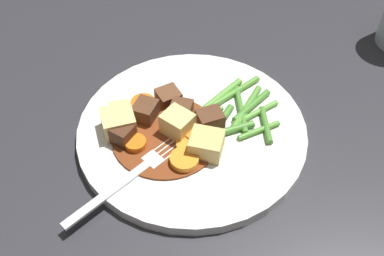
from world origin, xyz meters
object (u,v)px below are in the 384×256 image
(meat_chunk_0, at_px, (146,111))
(meat_chunk_1, at_px, (168,97))
(carrot_slice_3, at_px, (184,160))
(meat_chunk_3, at_px, (181,111))
(potato_chunk_3, at_px, (203,145))
(potato_chunk_1, at_px, (118,123))
(meat_chunk_4, at_px, (122,134))
(potato_chunk_2, at_px, (121,114))
(carrot_slice_1, at_px, (198,132))
(fork, at_px, (133,175))
(carrot_slice_2, at_px, (189,145))
(potato_chunk_0, at_px, (177,123))
(dinner_plate, at_px, (192,132))
(carrot_slice_0, at_px, (143,105))
(meat_chunk_2, at_px, (210,121))
(carrot_slice_4, at_px, (135,143))

(meat_chunk_0, relative_size, meat_chunk_1, 1.06)
(carrot_slice_3, distance_m, meat_chunk_3, 0.07)
(potato_chunk_3, bearing_deg, meat_chunk_1, -87.25)
(potato_chunk_1, distance_m, meat_chunk_4, 0.02)
(potato_chunk_2, distance_m, potato_chunk_3, 0.11)
(carrot_slice_1, relative_size, fork, 0.20)
(carrot_slice_2, bearing_deg, carrot_slice_3, 52.11)
(potato_chunk_0, relative_size, potato_chunk_1, 0.88)
(carrot_slice_2, relative_size, meat_chunk_0, 1.07)
(potato_chunk_3, bearing_deg, carrot_slice_3, 12.55)
(potato_chunk_0, xyz_separation_m, meat_chunk_4, (0.06, -0.01, -0.00))
(dinner_plate, distance_m, carrot_slice_0, 0.07)
(meat_chunk_1, bearing_deg, meat_chunk_3, 96.27)
(carrot_slice_0, height_order, meat_chunk_2, meat_chunk_2)
(carrot_slice_4, relative_size, potato_chunk_0, 0.76)
(potato_chunk_2, bearing_deg, carrot_slice_1, 140.67)
(meat_chunk_2, bearing_deg, potato_chunk_1, -22.05)
(potato_chunk_0, distance_m, meat_chunk_0, 0.04)
(potato_chunk_0, distance_m, potato_chunk_3, 0.05)
(meat_chunk_3, relative_size, fork, 0.17)
(meat_chunk_1, distance_m, meat_chunk_4, 0.08)
(dinner_plate, relative_size, carrot_slice_0, 9.05)
(carrot_slice_4, xyz_separation_m, meat_chunk_4, (0.01, -0.01, 0.01))
(meat_chunk_0, distance_m, meat_chunk_4, 0.04)
(carrot_slice_0, distance_m, carrot_slice_2, 0.09)
(carrot_slice_2, height_order, potato_chunk_2, potato_chunk_2)
(meat_chunk_2, height_order, fork, meat_chunk_2)
(potato_chunk_2, distance_m, meat_chunk_4, 0.03)
(carrot_slice_2, distance_m, carrot_slice_4, 0.06)
(carrot_slice_3, height_order, meat_chunk_4, meat_chunk_4)
(carrot_slice_1, relative_size, potato_chunk_3, 0.89)
(dinner_plate, xyz_separation_m, meat_chunk_0, (0.04, -0.04, 0.02))
(carrot_slice_1, xyz_separation_m, potato_chunk_1, (0.08, -0.05, 0.01))
(meat_chunk_1, distance_m, fork, 0.12)
(potato_chunk_1, distance_m, potato_chunk_3, 0.11)
(carrot_slice_1, height_order, meat_chunk_3, meat_chunk_3)
(carrot_slice_0, distance_m, meat_chunk_4, 0.06)
(meat_chunk_3, bearing_deg, potato_chunk_1, -7.64)
(carrot_slice_4, bearing_deg, meat_chunk_2, 173.73)
(carrot_slice_2, relative_size, fork, 0.18)
(carrot_slice_0, bearing_deg, meat_chunk_3, 139.03)
(potato_chunk_0, bearing_deg, carrot_slice_0, -65.59)
(carrot_slice_2, xyz_separation_m, potato_chunk_0, (0.00, -0.03, 0.01))
(carrot_slice_1, height_order, meat_chunk_4, meat_chunk_4)
(potato_chunk_3, distance_m, meat_chunk_4, 0.10)
(carrot_slice_3, distance_m, fork, 0.06)
(potato_chunk_0, distance_m, meat_chunk_4, 0.07)
(carrot_slice_2, relative_size, potato_chunk_3, 0.84)
(dinner_plate, relative_size, potato_chunk_2, 10.77)
(carrot_slice_1, bearing_deg, potato_chunk_0, -39.96)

